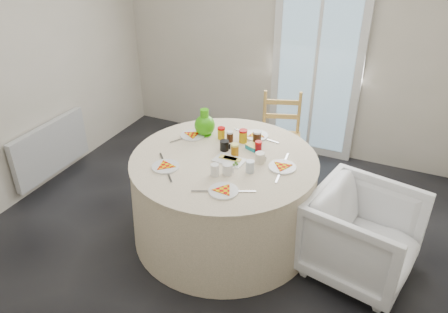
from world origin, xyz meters
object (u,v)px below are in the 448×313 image
at_px(radiator, 51,148).
at_px(green_pitcher, 205,126).
at_px(table, 224,198).
at_px(wooden_chair, 280,139).
at_px(armchair, 363,233).

height_order(radiator, green_pitcher, green_pitcher).
bearing_deg(table, radiator, 178.37).
distance_m(wooden_chair, armchair, 1.50).
xyz_separation_m(radiator, table, (2.04, -0.06, -0.01)).
distance_m(radiator, wooden_chair, 2.43).
xyz_separation_m(radiator, green_pitcher, (1.70, 0.26, 0.49)).
xyz_separation_m(wooden_chair, green_pitcher, (-0.49, -0.78, 0.40)).
bearing_deg(wooden_chair, green_pitcher, -140.45).
relative_size(table, wooden_chair, 1.70).
xyz_separation_m(armchair, green_pitcher, (-1.53, 0.31, 0.48)).
bearing_deg(green_pitcher, radiator, -148.13).
bearing_deg(wooden_chair, armchair, -64.40).
relative_size(wooden_chair, armchair, 1.18).
distance_m(wooden_chair, green_pitcher, 1.00).
height_order(wooden_chair, green_pitcher, green_pitcher).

